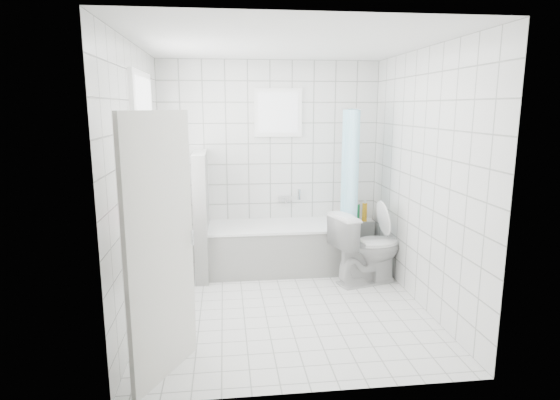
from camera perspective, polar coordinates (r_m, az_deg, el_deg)
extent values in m
plane|color=white|center=(4.96, 0.61, -12.79)|extent=(3.00, 3.00, 0.00)
plane|color=white|center=(4.56, 0.69, 18.56)|extent=(3.00, 3.00, 0.00)
cube|color=white|center=(6.06, -1.19, 4.44)|extent=(2.80, 0.02, 2.60)
cube|color=white|center=(3.13, 4.21, -2.09)|extent=(2.80, 0.02, 2.60)
cube|color=white|center=(4.62, -16.86, 1.80)|extent=(0.02, 3.00, 2.60)
cube|color=white|center=(4.96, 16.92, 2.42)|extent=(0.02, 3.00, 2.60)
cube|color=white|center=(4.87, -15.94, 5.88)|extent=(0.01, 0.90, 1.40)
cube|color=white|center=(5.98, -0.21, 10.59)|extent=(0.50, 0.01, 0.50)
cube|color=white|center=(4.98, -14.97, -2.60)|extent=(0.18, 1.02, 0.08)
cube|color=silver|center=(3.55, -14.31, -5.83)|extent=(0.41, 0.73, 2.00)
cube|color=white|center=(5.92, 0.09, -5.89)|extent=(1.78, 0.75, 0.55)
cube|color=white|center=(5.84, 0.09, -3.17)|extent=(1.80, 0.77, 0.03)
cube|color=white|center=(5.71, -9.53, -1.74)|extent=(0.15, 0.85, 1.50)
cube|color=white|center=(6.36, 9.36, -4.81)|extent=(0.40, 0.24, 0.55)
imported|color=silver|center=(5.53, 10.57, -5.72)|extent=(0.93, 0.68, 0.85)
cylinder|color=silver|center=(5.79, 8.58, 10.94)|extent=(0.02, 0.80, 0.02)
cube|color=silver|center=(6.11, 0.64, 0.23)|extent=(0.18, 0.06, 0.06)
imported|color=silver|center=(5.08, -14.73, -0.28)|extent=(0.15, 0.15, 0.27)
imported|color=#B55A99|center=(5.23, -14.50, -0.43)|extent=(0.10, 0.10, 0.19)
imported|color=#F25E96|center=(4.60, -15.56, -1.39)|extent=(0.15, 0.15, 0.29)
cylinder|color=#DE461A|center=(6.26, 8.78, -1.44)|extent=(0.06, 0.06, 0.22)
cylinder|color=#168644|center=(6.20, 9.39, -1.54)|extent=(0.06, 0.06, 0.22)
cylinder|color=#FFAC1A|center=(6.21, 10.27, -1.47)|extent=(0.06, 0.06, 0.24)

